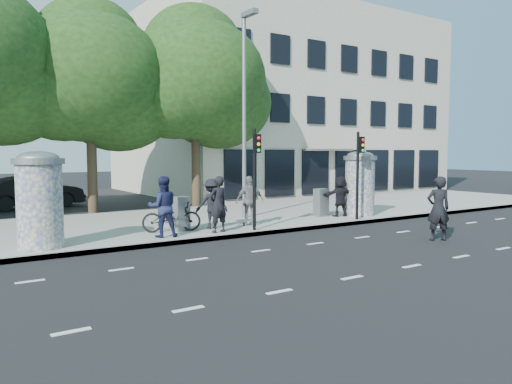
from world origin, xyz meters
TOP-DOWN VIEW (x-y plane):
  - ground at (0.00, 0.00)m, footprint 120.00×120.00m
  - sidewalk at (0.00, 7.50)m, footprint 40.00×8.00m
  - curb at (0.00, 3.55)m, footprint 40.00×0.10m
  - lane_dash_near at (0.00, -2.20)m, footprint 32.00×0.12m
  - lane_dash_far at (0.00, 1.40)m, footprint 32.00×0.12m
  - ad_column_left at (-7.20, 4.50)m, footprint 1.36×1.36m
  - ad_column_right at (5.20, 4.70)m, footprint 1.36×1.36m
  - traffic_pole_near at (-0.60, 3.79)m, footprint 0.22×0.31m
  - traffic_pole_far at (4.20, 3.79)m, footprint 0.22×0.31m
  - street_lamp at (0.80, 6.63)m, footprint 0.25×0.93m
  - tree_near_left at (-3.50, 12.70)m, footprint 6.80×6.80m
  - tree_center at (1.50, 12.30)m, footprint 7.00×7.00m
  - building at (12.00, 19.99)m, footprint 20.30×15.85m
  - ped_b at (-1.85, 4.10)m, footprint 0.73×0.54m
  - ped_c at (-3.71, 4.27)m, footprint 1.07×0.92m
  - ped_d at (-1.63, 4.94)m, footprint 1.25×0.94m
  - ped_e at (-0.18, 4.79)m, footprint 1.15×0.81m
  - ped_f at (4.27, 4.87)m, footprint 1.63×0.92m
  - man_road at (3.55, -0.31)m, footprint 0.88×0.79m
  - bicycle at (-3.08, 5.05)m, footprint 1.17×2.04m
  - cabinet_left at (-2.75, 5.08)m, footprint 0.64×0.53m
  - cabinet_right at (3.67, 5.36)m, footprint 0.57×0.44m
  - car_mid at (-5.40, 16.50)m, footprint 2.32×4.97m

SIDE VIEW (x-z plane):
  - ground at x=0.00m, z-range 0.00..0.00m
  - lane_dash_near at x=0.00m, z-range 0.00..0.01m
  - lane_dash_far at x=0.00m, z-range 0.00..0.01m
  - sidewalk at x=0.00m, z-range 0.00..0.15m
  - curb at x=0.00m, z-range -0.01..0.15m
  - bicycle at x=-3.08m, z-range 0.15..1.16m
  - cabinet_right at x=3.67m, z-range 0.15..1.28m
  - cabinet_left at x=-2.75m, z-range 0.15..1.30m
  - car_mid at x=-5.40m, z-range 0.00..1.57m
  - ped_f at x=4.27m, z-range 0.15..1.81m
  - ped_d at x=-1.63m, z-range 0.15..1.87m
  - man_road at x=3.55m, z-range 0.00..2.02m
  - ped_e at x=-0.18m, z-range 0.15..1.93m
  - ped_b at x=-1.85m, z-range 0.15..1.99m
  - ped_c at x=-3.71m, z-range 0.15..2.04m
  - ad_column_left at x=-7.20m, z-range 0.21..2.86m
  - ad_column_right at x=5.20m, z-range 0.21..2.86m
  - traffic_pole_near at x=-0.60m, z-range 0.53..3.93m
  - traffic_pole_far at x=4.20m, z-range 0.53..3.93m
  - street_lamp at x=0.80m, z-range 0.79..8.79m
  - building at x=12.00m, z-range -0.01..11.99m
  - tree_near_left at x=-3.50m, z-range 1.58..10.55m
  - tree_center at x=1.50m, z-range 1.66..10.96m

